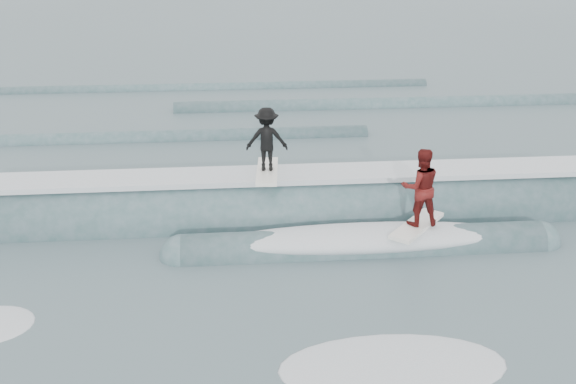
{
  "coord_description": "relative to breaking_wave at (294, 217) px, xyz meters",
  "views": [
    {
      "loc": [
        -1.32,
        -9.38,
        7.43
      ],
      "look_at": [
        0.0,
        5.8,
        1.1
      ],
      "focal_mm": 40.0,
      "sensor_mm": 36.0,
      "label": 1
    }
  ],
  "objects": [
    {
      "name": "breaking_wave",
      "position": [
        0.0,
        0.0,
        0.0
      ],
      "size": [
        23.7,
        3.97,
        2.38
      ],
      "color": "#345758",
      "rests_on": "ground"
    },
    {
      "name": "far_swells",
      "position": [
        -0.2,
        11.13,
        -0.04
      ],
      "size": [
        36.34,
        8.65,
        0.8
      ],
      "color": "#345758",
      "rests_on": "ground"
    },
    {
      "name": "ground",
      "position": [
        -0.22,
        -6.53,
        -0.04
      ],
      "size": [
        160.0,
        160.0,
        0.0
      ],
      "primitive_type": "plane",
      "color": "#3C5458",
      "rests_on": "ground"
    },
    {
      "name": "whitewater",
      "position": [
        1.58,
        -6.38,
        -0.04
      ],
      "size": [
        16.49,
        7.46,
        0.1
      ],
      "color": "white",
      "rests_on": "ground"
    },
    {
      "name": "surfer_red",
      "position": [
        2.88,
        -1.93,
        1.5
      ],
      "size": [
        1.73,
        1.87,
        2.05
      ],
      "color": "white",
      "rests_on": "ground"
    },
    {
      "name": "surfer_black",
      "position": [
        -0.7,
        0.27,
        2.1
      ],
      "size": [
        1.15,
        2.04,
        1.81
      ],
      "color": "white",
      "rests_on": "ground"
    }
  ]
}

